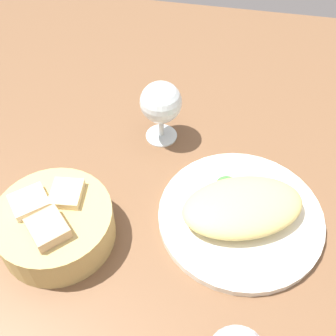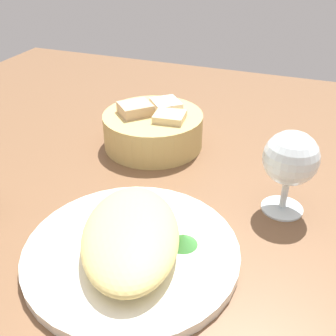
# 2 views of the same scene
# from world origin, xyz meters

# --- Properties ---
(ground_plane) EXTENTS (1.40, 1.40, 0.02)m
(ground_plane) POSITION_xyz_m (0.00, 0.00, -0.01)
(ground_plane) COLOR brown
(plate) EXTENTS (0.27, 0.27, 0.01)m
(plate) POSITION_xyz_m (-0.07, -0.01, 0.01)
(plate) COLOR white
(plate) RESTS_ON ground_plane
(omelette) EXTENTS (0.23, 0.19, 0.04)m
(omelette) POSITION_xyz_m (-0.07, -0.01, 0.04)
(omelette) COLOR #DBC674
(omelette) RESTS_ON plate
(lettuce_garnish) EXTENTS (0.04, 0.04, 0.02)m
(lettuce_garnish) POSITION_xyz_m (-0.05, -0.07, 0.02)
(lettuce_garnish) COLOR #3F8A3B
(lettuce_garnish) RESTS_ON plate
(bread_basket) EXTENTS (0.18, 0.18, 0.08)m
(bread_basket) POSITION_xyz_m (0.21, 0.07, 0.03)
(bread_basket) COLOR tan
(bread_basket) RESTS_ON ground_plane
(wine_glass_near) EXTENTS (0.08, 0.08, 0.13)m
(wine_glass_near) POSITION_xyz_m (0.09, -0.18, 0.08)
(wine_glass_near) COLOR silver
(wine_glass_near) RESTS_ON ground_plane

